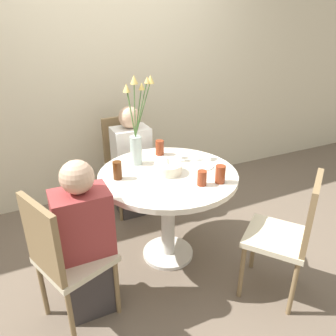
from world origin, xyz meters
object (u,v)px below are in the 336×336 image
object	(u,v)px
drink_glass_3	(202,178)
person_guest	(86,246)
chair_right_flank	(126,158)
birthday_cake	(168,168)
chair_near_front	(63,255)
flower_vase	(136,128)
drink_glass_2	(117,170)
drink_glass_0	(220,174)
drink_glass_1	(160,148)
person_boy	(132,166)
side_plate	(201,166)
chair_left_flank	(290,231)

from	to	relation	value
drink_glass_3	person_guest	world-z (taller)	person_guest
chair_right_flank	birthday_cake	xyz separation A→B (m)	(0.03, -0.91, 0.26)
chair_near_front	chair_right_flank	bearing A→B (deg)	-54.49
person_guest	flower_vase	bearing A→B (deg)	44.32
drink_glass_2	drink_glass_3	world-z (taller)	drink_glass_2
drink_glass_2	drink_glass_3	bearing A→B (deg)	-34.57
birthday_cake	flower_vase	xyz separation A→B (m)	(-0.13, 0.28, 0.25)
drink_glass_0	drink_glass_1	distance (m)	0.68
person_boy	drink_glass_3	bearing A→B (deg)	-81.33
side_plate	person_boy	xyz separation A→B (m)	(-0.31, 0.76, -0.25)
person_boy	side_plate	bearing A→B (deg)	-67.48
person_guest	side_plate	bearing A→B (deg)	15.27
chair_right_flank	person_guest	bearing A→B (deg)	-121.61
flower_vase	drink_glass_3	size ratio (longest dim) A/B	6.40
side_plate	drink_glass_1	xyz separation A→B (m)	(-0.19, 0.36, 0.06)
chair_near_front	drink_glass_3	distance (m)	1.02
person_boy	birthday_cake	bearing A→B (deg)	-87.91
chair_near_front	flower_vase	size ratio (longest dim) A/B	1.38
side_plate	drink_glass_1	bearing A→B (deg)	118.38
side_plate	drink_glass_0	distance (m)	0.30
chair_right_flank	drink_glass_1	bearing A→B (deg)	-79.41
birthday_cake	side_plate	size ratio (longest dim) A/B	1.03
flower_vase	drink_glass_1	distance (m)	0.33
flower_vase	chair_near_front	bearing A→B (deg)	-139.48
person_guest	person_boy	bearing A→B (deg)	56.63
drink_glass_3	person_boy	distance (m)	1.08
side_plate	person_guest	distance (m)	1.05
chair_right_flank	chair_left_flank	distance (m)	1.74
birthday_cake	person_guest	xyz separation A→B (m)	(-0.70, -0.27, -0.28)
birthday_cake	drink_glass_1	world-z (taller)	drink_glass_1
drink_glass_1	person_guest	distance (m)	1.06
birthday_cake	chair_left_flank	bearing A→B (deg)	-52.84
person_boy	person_guest	distance (m)	1.23
chair_right_flank	drink_glass_0	distance (m)	1.28
drink_glass_1	person_boy	xyz separation A→B (m)	(-0.12, 0.40, -0.31)
flower_vase	drink_glass_0	xyz separation A→B (m)	(0.40, -0.58, -0.22)
drink_glass_0	person_boy	world-z (taller)	person_boy
birthday_cake	drink_glass_3	distance (m)	0.31
chair_left_flank	birthday_cake	distance (m)	0.95
drink_glass_0	drink_glass_3	bearing A→B (deg)	170.70
chair_left_flank	chair_near_front	bearing A→B (deg)	-53.02
chair_near_front	person_guest	distance (m)	0.16
chair_left_flank	drink_glass_3	distance (m)	0.68
chair_right_flank	drink_glass_2	xyz separation A→B (m)	(-0.33, -0.84, 0.29)
drink_glass_0	person_guest	size ratio (longest dim) A/B	0.12
chair_left_flank	drink_glass_3	world-z (taller)	chair_left_flank
drink_glass_2	person_guest	distance (m)	0.57
birthday_cake	drink_glass_3	xyz separation A→B (m)	(0.13, -0.28, 0.02)
chair_right_flank	side_plate	size ratio (longest dim) A/B	4.65
flower_vase	birthday_cake	bearing A→B (deg)	-64.96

